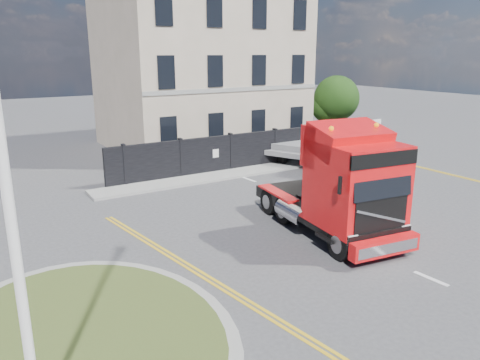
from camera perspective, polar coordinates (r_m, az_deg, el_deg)
ground at (r=16.81m, az=2.78°, el=-6.97°), size 120.00×120.00×0.00m
traffic_island at (r=11.78m, az=-18.53°, el=-17.87°), size 6.80×6.80×0.17m
hoarding_fence at (r=27.21m, az=3.46°, el=3.93°), size 18.80×0.25×2.00m
georgian_building at (r=32.84m, az=-5.01°, el=14.25°), size 12.30×10.30×12.80m
tree at (r=34.20m, az=11.39°, el=9.48°), size 3.20×3.20×4.80m
pavement_far at (r=26.39m, az=3.57°, el=1.48°), size 20.00×1.60×0.12m
truck at (r=16.51m, az=12.48°, el=-1.14°), size 3.31×6.95×4.01m
flatbed_pickup at (r=25.85m, az=10.63°, el=3.54°), size 4.17×5.91×2.23m
lamppost_island at (r=7.98m, az=-26.28°, el=-3.31°), size 0.24×0.48×7.77m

